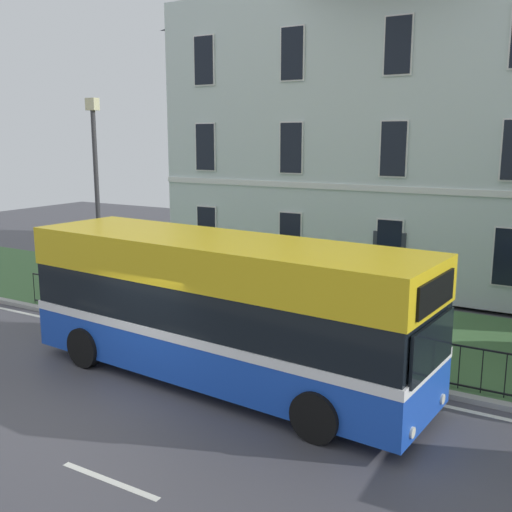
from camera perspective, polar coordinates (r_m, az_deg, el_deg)
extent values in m
cube|color=#45444C|center=(12.78, -14.69, -14.07)|extent=(60.00, 56.00, 0.06)
cube|color=silver|center=(15.32, -4.90, -9.23)|extent=(54.00, 0.14, 0.01)
cube|color=silver|center=(10.39, -13.83, -20.14)|extent=(2.00, 0.12, 0.01)
cube|color=#9E9E99|center=(15.66, -3.90, -8.53)|extent=(57.00, 0.24, 0.12)
cube|color=#446D3D|center=(18.22, 1.72, -5.64)|extent=(57.00, 6.07, 0.12)
cube|color=silver|center=(24.25, 16.46, 10.54)|extent=(18.29, 9.28, 10.23)
cube|color=white|center=(19.83, 12.86, 6.25)|extent=(18.29, 0.06, 0.20)
cube|color=#2D333D|center=(20.18, 12.54, -0.83)|extent=(1.10, 0.06, 2.20)
cube|color=white|center=(23.31, -4.74, 2.59)|extent=(0.92, 0.04, 1.82)
cube|color=black|center=(23.30, -4.77, 2.58)|extent=(0.82, 0.03, 1.72)
cube|color=white|center=(21.44, 3.29, 1.84)|extent=(0.92, 0.04, 1.82)
cube|color=black|center=(21.42, 3.26, 1.84)|extent=(0.82, 0.03, 1.72)
cube|color=white|center=(20.06, 12.62, 0.93)|extent=(0.92, 0.04, 1.82)
cube|color=black|center=(20.04, 12.60, 0.92)|extent=(0.82, 0.03, 1.72)
cube|color=white|center=(19.29, 22.99, -0.11)|extent=(0.92, 0.04, 1.82)
cube|color=black|center=(19.27, 22.99, -0.12)|extent=(0.82, 0.03, 1.72)
cube|color=white|center=(23.05, -4.87, 10.34)|extent=(0.92, 0.04, 1.82)
cube|color=black|center=(23.03, -4.90, 10.34)|extent=(0.82, 0.03, 1.72)
cube|color=white|center=(21.15, 3.39, 10.28)|extent=(0.92, 0.04, 1.82)
cube|color=black|center=(21.13, 3.36, 10.28)|extent=(0.82, 0.03, 1.72)
cube|color=white|center=(19.75, 13.02, 9.95)|extent=(0.92, 0.04, 1.82)
cube|color=black|center=(19.74, 13.00, 9.95)|extent=(0.82, 0.03, 1.72)
cube|color=white|center=(23.21, -5.00, 18.14)|extent=(0.92, 0.04, 1.82)
cube|color=black|center=(23.20, -5.03, 18.14)|extent=(0.82, 0.03, 1.72)
cube|color=white|center=(21.33, 3.49, 18.77)|extent=(0.92, 0.04, 1.82)
cube|color=black|center=(21.31, 3.46, 18.77)|extent=(0.82, 0.03, 1.72)
cube|color=white|center=(19.95, 13.44, 19.02)|extent=(0.92, 0.04, 1.82)
cube|color=black|center=(19.93, 13.42, 19.03)|extent=(0.82, 0.03, 1.72)
cube|color=black|center=(14.44, 4.54, -6.05)|extent=(19.26, 0.04, 0.04)
cube|color=black|center=(14.72, 4.48, -9.28)|extent=(19.26, 0.04, 0.04)
cylinder|color=black|center=(20.51, -20.48, -2.88)|extent=(0.02, 0.02, 0.95)
cylinder|color=black|center=(20.17, -19.65, -3.06)|extent=(0.02, 0.02, 0.95)
cylinder|color=black|center=(19.83, -18.79, -3.24)|extent=(0.02, 0.02, 0.95)
cylinder|color=black|center=(19.49, -17.91, -3.43)|extent=(0.02, 0.02, 0.95)
cylinder|color=black|center=(19.15, -16.99, -3.63)|extent=(0.02, 0.02, 0.95)
cylinder|color=black|center=(18.83, -16.04, -3.83)|extent=(0.02, 0.02, 0.95)
cylinder|color=black|center=(18.51, -15.05, -4.04)|extent=(0.02, 0.02, 0.95)
cylinder|color=black|center=(18.19, -14.04, -4.25)|extent=(0.02, 0.02, 0.95)
cylinder|color=black|center=(17.88, -12.98, -4.47)|extent=(0.02, 0.02, 0.95)
cylinder|color=black|center=(17.58, -11.89, -4.70)|extent=(0.02, 0.02, 0.95)
cylinder|color=black|center=(17.28, -10.76, -4.93)|extent=(0.02, 0.02, 0.95)
cylinder|color=black|center=(16.99, -9.59, -5.17)|extent=(0.02, 0.02, 0.95)
cylinder|color=black|center=(16.71, -8.37, -5.42)|extent=(0.02, 0.02, 0.95)
cylinder|color=black|center=(16.44, -7.12, -5.67)|extent=(0.02, 0.02, 0.95)
cylinder|color=black|center=(16.17, -5.82, -5.92)|extent=(0.02, 0.02, 0.95)
cylinder|color=black|center=(15.92, -4.48, -6.18)|extent=(0.02, 0.02, 0.95)
cylinder|color=black|center=(15.67, -3.10, -6.45)|extent=(0.02, 0.02, 0.95)
cylinder|color=black|center=(15.43, -1.67, -6.72)|extent=(0.02, 0.02, 0.95)
cylinder|color=black|center=(15.20, -0.19, -6.99)|extent=(0.02, 0.02, 0.95)
cylinder|color=black|center=(14.99, 1.33, -7.27)|extent=(0.02, 0.02, 0.95)
cylinder|color=black|center=(14.78, 2.90, -7.55)|extent=(0.02, 0.02, 0.95)
cylinder|color=black|center=(14.59, 4.51, -7.83)|extent=(0.02, 0.02, 0.95)
cylinder|color=black|center=(14.41, 6.16, -8.11)|extent=(0.02, 0.02, 0.95)
cylinder|color=black|center=(14.24, 7.86, -8.39)|extent=(0.02, 0.02, 0.95)
cylinder|color=black|center=(14.08, 9.60, -8.68)|extent=(0.02, 0.02, 0.95)
cylinder|color=black|center=(13.94, 11.38, -8.95)|extent=(0.02, 0.02, 0.95)
cylinder|color=black|center=(13.81, 13.20, -9.23)|extent=(0.02, 0.02, 0.95)
cylinder|color=black|center=(13.69, 15.06, -9.50)|extent=(0.02, 0.02, 0.95)
cylinder|color=black|center=(13.59, 16.95, -9.77)|extent=(0.02, 0.02, 0.95)
cylinder|color=black|center=(13.50, 18.86, -10.03)|extent=(0.02, 0.02, 0.95)
cylinder|color=black|center=(13.43, 20.80, -10.28)|extent=(0.02, 0.02, 0.95)
cylinder|color=black|center=(13.38, 22.77, -10.52)|extent=(0.02, 0.02, 0.95)
cube|color=blue|center=(13.45, -3.49, -8.60)|extent=(9.63, 3.21, 1.07)
cube|color=white|center=(13.29, -3.51, -6.60)|extent=(9.66, 3.23, 0.20)
cube|color=black|center=(13.13, -3.54, -4.34)|extent=(9.55, 3.16, 1.01)
cube|color=gold|center=(12.91, -3.59, -0.29)|extent=(9.63, 3.21, 0.89)
cube|color=black|center=(10.98, 16.55, -8.25)|extent=(0.22, 2.10, 0.93)
cube|color=black|center=(10.71, 16.84, -3.43)|extent=(0.20, 1.80, 0.57)
cylinder|color=silver|center=(12.17, 17.43, -12.92)|extent=(0.06, 0.20, 0.20)
cylinder|color=silver|center=(10.79, 14.75, -16.03)|extent=(0.06, 0.20, 0.20)
cylinder|color=black|center=(13.02, 11.01, -10.96)|extent=(0.98, 0.37, 0.96)
cylinder|color=black|center=(11.05, 5.77, -15.00)|extent=(0.98, 0.37, 0.96)
cylinder|color=black|center=(16.37, -9.52, -6.23)|extent=(0.98, 0.37, 0.96)
cylinder|color=black|center=(14.85, -16.04, -8.37)|extent=(0.98, 0.37, 0.96)
cylinder|color=#333338|center=(18.93, -14.88, 4.14)|extent=(0.14, 0.14, 6.03)
cube|color=beige|center=(18.82, -15.39, 13.83)|extent=(0.36, 0.24, 0.36)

